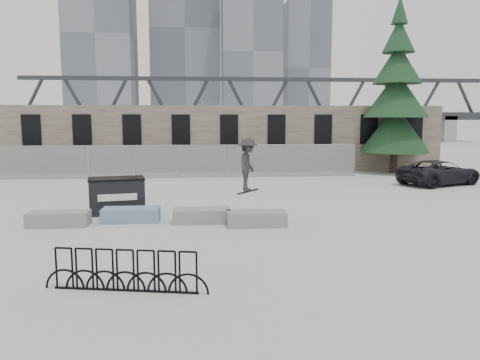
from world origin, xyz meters
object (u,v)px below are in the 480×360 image
Objects in this scene: planter_center_right at (202,215)px; bike_rack at (125,271)px; spruce_tree at (396,99)px; suv at (440,172)px; planter_center_left at (131,214)px; planter_far_left at (59,218)px; skateboarder at (248,165)px; dumpster at (117,195)px; planter_offset at (257,218)px.

planter_center_right is 6.72m from bike_rack.
spruce_tree is 7.12m from suv.
planter_center_left is 6.92m from bike_rack.
spruce_tree is (17.77, 14.27, 4.65)m from planter_far_left.
planter_center_left is 2.53m from planter_center_right.
skateboarder is at bearing -129.39° from spruce_tree.
planter_center_right is at bearing -42.15° from dumpster.
skateboarder is at bearing 102.45° from suv.
bike_rack is 7.86m from skateboarder.
skateboarder is (3.30, 6.96, 1.55)m from bike_rack.
suv is (0.23, -5.71, -4.24)m from spruce_tree.
bike_rack is (0.88, -6.86, 0.17)m from planter_center_left.
bike_rack reaches higher than planter_offset.
planter_center_right is (4.87, 0.14, 0.00)m from planter_far_left.
planter_center_left is 4.48m from planter_offset.
planter_center_right is 0.57× the size of bike_rack.
planter_far_left is 0.98× the size of skateboarder.
planter_center_left and planter_offset have the same top height.
bike_rack is (-3.49, -5.84, 0.17)m from planter_offset.
planter_center_right is at bearing 1.68° from planter_far_left.
bike_rack is 0.73× the size of suv.
planter_far_left is 23.26m from spruce_tree.
planter_offset is 6.80m from bike_rack.
planter_center_right is 0.87× the size of dumpster.
bike_rack is at bearing -104.06° from planter_center_right.
planter_far_left is at bearing -178.32° from planter_center_right.
planter_center_left is 0.17× the size of spruce_tree.
spruce_tree is at bearing 53.27° from planter_offset.
planter_far_left is 1.00× the size of planter_offset.
planter_center_right is at bearing -7.77° from planter_center_left.
planter_far_left is at bearing 116.91° from bike_rack.
suv reaches higher than planter_center_left.
suv is at bearing 10.06° from dumpster.
dumpster is (-3.26, 1.93, 0.43)m from planter_center_right.
planter_offset is (4.36, -1.02, 0.00)m from planter_center_left.
planter_center_right is 19.69m from spruce_tree.
planter_center_right is 0.17× the size of spruce_tree.
dumpster is at bearing 91.19° from skateboarder.
bike_rack reaches higher than planter_far_left.
planter_center_left is 1.81m from dumpster.
suv is (18.00, 8.56, 0.41)m from planter_far_left.
dumpster reaches higher than planter_far_left.
planter_offset is at bearing -20.07° from planter_center_right.
skateboarder is (4.93, -1.49, 1.29)m from dumpster.
skateboarder is (1.67, 0.44, 1.72)m from planter_center_right.
planter_offset is (6.72, -0.54, 0.00)m from planter_far_left.
planter_far_left is 2.66m from dumpster.
spruce_tree is 17.94m from skateboarder.
suv is at bearing 32.66° from planter_center_right.
planter_far_left is at bearing -141.23° from spruce_tree.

